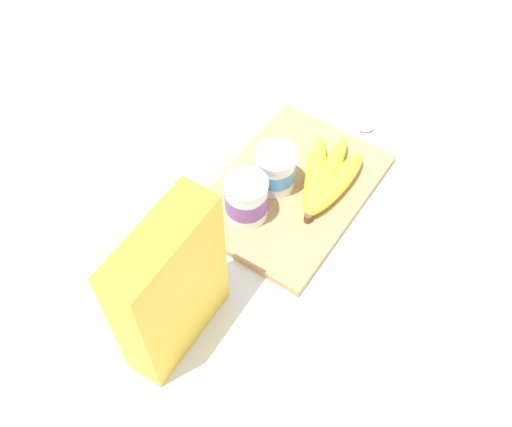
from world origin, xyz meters
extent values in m
plane|color=white|center=(0.00, 0.00, 0.00)|extent=(2.40, 2.40, 0.00)
cube|color=tan|center=(0.00, 0.00, 0.01)|extent=(0.34, 0.24, 0.02)
cube|color=yellow|center=(-0.32, 0.00, 0.13)|extent=(0.18, 0.07, 0.26)
cylinder|color=white|center=(-0.09, 0.03, 0.06)|extent=(0.07, 0.07, 0.08)
cylinder|color=#7A4C99|center=(-0.09, 0.03, 0.06)|extent=(0.07, 0.07, 0.04)
cylinder|color=silver|center=(-0.09, 0.03, 0.10)|extent=(0.07, 0.07, 0.00)
cylinder|color=white|center=(-0.01, 0.03, 0.05)|extent=(0.07, 0.07, 0.08)
cylinder|color=#5193D1|center=(-0.01, 0.03, 0.05)|extent=(0.07, 0.07, 0.03)
cylinder|color=silver|center=(-0.01, 0.03, 0.09)|extent=(0.07, 0.07, 0.00)
ellipsoid|color=yellow|center=(0.04, -0.07, 0.03)|extent=(0.17, 0.05, 0.03)
ellipsoid|color=yellow|center=(0.05, -0.05, 0.04)|extent=(0.19, 0.06, 0.04)
ellipsoid|color=yellow|center=(0.03, -0.03, 0.03)|extent=(0.17, 0.10, 0.04)
cylinder|color=brown|center=(-0.05, -0.06, 0.02)|extent=(0.01, 0.01, 0.02)
cylinder|color=silver|center=(0.26, -0.07, 0.00)|extent=(0.09, 0.07, 0.01)
ellipsoid|color=silver|center=(0.21, -0.04, 0.01)|extent=(0.04, 0.04, 0.01)
camera|label=1|loc=(-0.58, -0.31, 0.86)|focal=42.45mm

